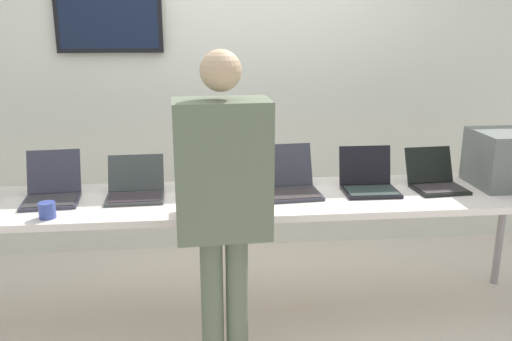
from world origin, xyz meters
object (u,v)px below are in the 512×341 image
workbench (249,204)px  laptop_station_4 (289,183)px  laptop_station_5 (368,181)px  coffee_mug (47,210)px  laptop_station_6 (435,180)px  laptop_station_3 (215,188)px  person (223,193)px  equipment_box (506,159)px  laptop_station_2 (135,188)px  laptop_station_1 (52,190)px

workbench → laptop_station_4: laptop_station_4 is taller
laptop_station_4 → workbench: bearing=-168.2°
laptop_station_5 → coffee_mug: laptop_station_5 is taller
laptop_station_6 → coffee_mug: laptop_station_6 is taller
laptop_station_3 → laptop_station_5: bearing=0.9°
coffee_mug → laptop_station_5: bearing=8.9°
laptop_station_3 → person: (0.02, -0.64, 0.17)m
laptop_station_3 → equipment_box: bearing=1.0°
laptop_station_3 → person: size_ratio=0.21×
laptop_station_2 → coffee_mug: size_ratio=3.87×
laptop_station_2 → laptop_station_5: laptop_station_5 is taller
laptop_station_1 → coffee_mug: (0.05, -0.30, -0.02)m
person → laptop_station_6: bearing=26.3°
laptop_station_5 → person: person is taller
laptop_station_6 → laptop_station_1: bearing=179.7°
equipment_box → laptop_station_6: size_ratio=1.20×
equipment_box → laptop_station_3: equipment_box is taller
workbench → coffee_mug: (-1.09, -0.25, 0.09)m
workbench → person: (-0.18, -0.62, 0.27)m
laptop_station_1 → workbench: bearing=-2.7°
person → laptop_station_4: bearing=57.6°
workbench → laptop_station_2: (-0.67, 0.06, 0.10)m
equipment_box → laptop_station_1: (-2.77, -0.00, -0.11)m
equipment_box → person: bearing=-159.4°
workbench → person: size_ratio=2.22×
workbench → laptop_station_5: (0.74, 0.04, 0.11)m
laptop_station_2 → laptop_station_3: bearing=-4.7°
laptop_station_2 → laptop_station_4: bearing=-0.6°
equipment_box → laptop_station_3: 1.82m
laptop_station_1 → laptop_station_5: bearing=-0.5°
laptop_station_3 → laptop_station_6: (1.36, 0.02, 0.00)m
person → laptop_station_3: bearing=91.7°
workbench → laptop_station_1: (-1.14, 0.05, 0.11)m
laptop_station_1 → laptop_station_5: 1.88m
laptop_station_6 → coffee_mug: bearing=-172.6°
laptop_station_6 → person: 1.51m
equipment_box → laptop_station_1: bearing=-180.0°
workbench → laptop_station_2: laptop_station_2 is taller
laptop_station_5 → equipment_box: bearing=1.2°
workbench → person: person is taller
equipment_box → laptop_station_4: size_ratio=1.06×
workbench → equipment_box: size_ratio=9.10×
person → laptop_station_5: bearing=35.7°
laptop_station_3 → coffee_mug: size_ratio=4.02×
laptop_station_2 → laptop_station_5: (1.41, -0.02, 0.01)m
laptop_station_6 → laptop_station_5: bearing=-179.3°
laptop_station_3 → coffee_mug: (-0.90, -0.27, -0.01)m
laptop_station_3 → laptop_station_5: (0.94, 0.02, 0.01)m
workbench → equipment_box: 1.64m
workbench → laptop_station_5: laptop_station_5 is taller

